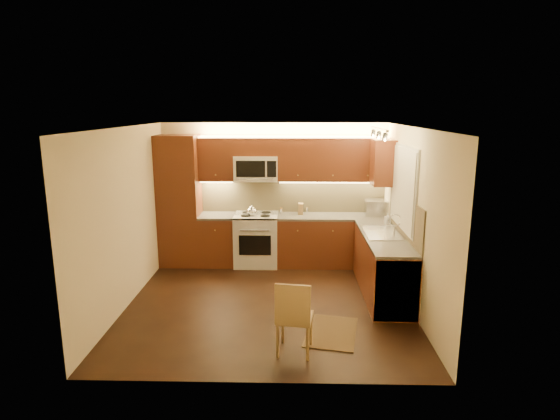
{
  "coord_description": "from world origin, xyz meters",
  "views": [
    {
      "loc": [
        0.32,
        -6.23,
        2.76
      ],
      "look_at": [
        0.15,
        0.55,
        1.25
      ],
      "focal_mm": 29.64,
      "sensor_mm": 36.0,
      "label": 1
    }
  ],
  "objects_px": {
    "microwave": "(256,168)",
    "dining_chair": "(295,316)",
    "toaster_oven": "(378,208)",
    "knife_block": "(301,209)",
    "sink": "(382,228)",
    "soap_bottle": "(387,218)",
    "kettle": "(252,210)",
    "stove": "(256,239)"
  },
  "relations": [
    {
      "from": "microwave",
      "to": "dining_chair",
      "type": "height_order",
      "value": "microwave"
    },
    {
      "from": "knife_block",
      "to": "stove",
      "type": "bearing_deg",
      "value": -169.5
    },
    {
      "from": "sink",
      "to": "soap_bottle",
      "type": "distance_m",
      "value": 0.62
    },
    {
      "from": "stove",
      "to": "kettle",
      "type": "height_order",
      "value": "kettle"
    },
    {
      "from": "microwave",
      "to": "dining_chair",
      "type": "distance_m",
      "value": 3.49
    },
    {
      "from": "toaster_oven",
      "to": "knife_block",
      "type": "height_order",
      "value": "toaster_oven"
    },
    {
      "from": "sink",
      "to": "knife_block",
      "type": "height_order",
      "value": "knife_block"
    },
    {
      "from": "dining_chair",
      "to": "kettle",
      "type": "bearing_deg",
      "value": 112.7
    },
    {
      "from": "stove",
      "to": "kettle",
      "type": "xyz_separation_m",
      "value": [
        -0.06,
        -0.12,
        0.56
      ]
    },
    {
      "from": "stove",
      "to": "microwave",
      "type": "bearing_deg",
      "value": 90.0
    },
    {
      "from": "toaster_oven",
      "to": "dining_chair",
      "type": "bearing_deg",
      "value": -113.81
    },
    {
      "from": "kettle",
      "to": "toaster_oven",
      "type": "relative_size",
      "value": 0.46
    },
    {
      "from": "kettle",
      "to": "sink",
      "type": "bearing_deg",
      "value": -30.67
    },
    {
      "from": "stove",
      "to": "soap_bottle",
      "type": "bearing_deg",
      "value": -13.81
    },
    {
      "from": "stove",
      "to": "dining_chair",
      "type": "height_order",
      "value": "stove"
    },
    {
      "from": "microwave",
      "to": "sink",
      "type": "bearing_deg",
      "value": -32.21
    },
    {
      "from": "sink",
      "to": "soap_bottle",
      "type": "relative_size",
      "value": 4.87
    },
    {
      "from": "toaster_oven",
      "to": "dining_chair",
      "type": "relative_size",
      "value": 0.5
    },
    {
      "from": "microwave",
      "to": "knife_block",
      "type": "height_order",
      "value": "microwave"
    },
    {
      "from": "dining_chair",
      "to": "knife_block",
      "type": "bearing_deg",
      "value": 96.49
    },
    {
      "from": "sink",
      "to": "kettle",
      "type": "distance_m",
      "value": 2.3
    },
    {
      "from": "soap_bottle",
      "to": "dining_chair",
      "type": "xyz_separation_m",
      "value": [
        -1.53,
        -2.51,
        -0.54
      ]
    },
    {
      "from": "microwave",
      "to": "knife_block",
      "type": "bearing_deg",
      "value": -0.69
    },
    {
      "from": "toaster_oven",
      "to": "dining_chair",
      "type": "xyz_separation_m",
      "value": [
        -1.48,
        -3.14,
        -0.59
      ]
    },
    {
      "from": "kettle",
      "to": "soap_bottle",
      "type": "distance_m",
      "value": 2.3
    },
    {
      "from": "toaster_oven",
      "to": "knife_block",
      "type": "xyz_separation_m",
      "value": [
        -1.36,
        0.03,
        -0.04
      ]
    },
    {
      "from": "knife_block",
      "to": "dining_chair",
      "type": "bearing_deg",
      "value": -90.73
    },
    {
      "from": "stove",
      "to": "sink",
      "type": "bearing_deg",
      "value": -29.36
    },
    {
      "from": "microwave",
      "to": "toaster_oven",
      "type": "relative_size",
      "value": 1.71
    },
    {
      "from": "stove",
      "to": "dining_chair",
      "type": "xyz_separation_m",
      "value": [
        0.67,
        -3.04,
        -0.01
      ]
    },
    {
      "from": "microwave",
      "to": "kettle",
      "type": "xyz_separation_m",
      "value": [
        -0.06,
        -0.25,
        -0.7
      ]
    },
    {
      "from": "sink",
      "to": "toaster_oven",
      "type": "height_order",
      "value": "toaster_oven"
    },
    {
      "from": "kettle",
      "to": "knife_block",
      "type": "bearing_deg",
      "value": 11.33
    },
    {
      "from": "dining_chair",
      "to": "soap_bottle",
      "type": "bearing_deg",
      "value": 67.35
    },
    {
      "from": "soap_bottle",
      "to": "stove",
      "type": "bearing_deg",
      "value": 150.85
    },
    {
      "from": "knife_block",
      "to": "dining_chair",
      "type": "distance_m",
      "value": 3.22
    },
    {
      "from": "sink",
      "to": "stove",
      "type": "bearing_deg",
      "value": 150.64
    },
    {
      "from": "microwave",
      "to": "soap_bottle",
      "type": "distance_m",
      "value": 2.41
    },
    {
      "from": "microwave",
      "to": "sink",
      "type": "distance_m",
      "value": 2.48
    },
    {
      "from": "stove",
      "to": "kettle",
      "type": "relative_size",
      "value": 4.46
    },
    {
      "from": "sink",
      "to": "kettle",
      "type": "relative_size",
      "value": 4.17
    },
    {
      "from": "microwave",
      "to": "soap_bottle",
      "type": "xyz_separation_m",
      "value": [
        2.19,
        -0.67,
        -0.73
      ]
    }
  ]
}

